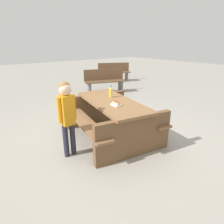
{
  "coord_description": "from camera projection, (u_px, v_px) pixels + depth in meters",
  "views": [
    {
      "loc": [
        2.71,
        -2.16,
        1.81
      ],
      "look_at": [
        0.0,
        0.0,
        0.52
      ],
      "focal_mm": 30.74,
      "sensor_mm": 36.0,
      "label": 1
    }
  ],
  "objects": [
    {
      "name": "hotdog_tray",
      "position": [
        116.0,
        104.0,
        3.34
      ],
      "size": [
        0.18,
        0.11,
        0.08
      ],
      "color": "white",
      "rests_on": "picnic_table"
    },
    {
      "name": "ground_plane",
      "position": [
        112.0,
        136.0,
        3.88
      ],
      "size": [
        30.0,
        30.0,
        0.0
      ],
      "primitive_type": "plane",
      "color": "gray",
      "rests_on": "ground"
    },
    {
      "name": "park_bench_mid",
      "position": [
        114.0,
        72.0,
        9.1
      ],
      "size": [
        1.02,
        1.52,
        0.85
      ],
      "color": "brown",
      "rests_on": "ground"
    },
    {
      "name": "park_bench_near",
      "position": [
        105.0,
        80.0,
        7.06
      ],
      "size": [
        0.89,
        1.55,
        0.85
      ],
      "color": "brown",
      "rests_on": "ground"
    },
    {
      "name": "child_in_coat",
      "position": [
        67.0,
        110.0,
        2.98
      ],
      "size": [
        0.2,
        0.31,
        1.25
      ],
      "color": "#262633",
      "rests_on": "ground"
    },
    {
      "name": "picnic_table",
      "position": [
        112.0,
        116.0,
        3.72
      ],
      "size": [
        2.04,
        1.72,
        0.75
      ],
      "color": "brown",
      "rests_on": "ground"
    },
    {
      "name": "soda_bottle",
      "position": [
        111.0,
        92.0,
        3.82
      ],
      "size": [
        0.06,
        0.06,
        0.23
      ],
      "color": "yellow",
      "rests_on": "picnic_table"
    }
  ]
}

